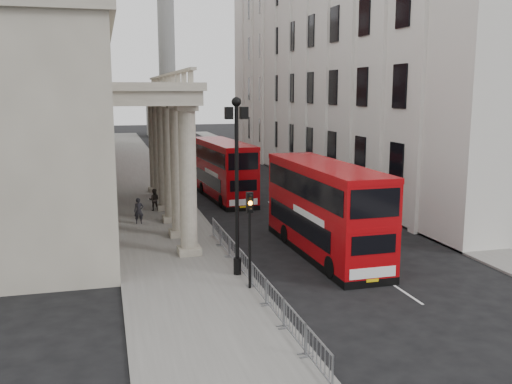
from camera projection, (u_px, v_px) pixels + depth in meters
ground at (274, 306)px, 23.43m from camera, size 260.00×260.00×0.00m
sidewalk_west at (146, 189)px, 51.20m from camera, size 6.00×140.00×0.12m
sidewalk_east at (318, 181)px, 55.39m from camera, size 3.00×140.00×0.12m
kerb at (179, 187)px, 51.94m from camera, size 0.20×140.00×0.14m
portico_building at (39, 133)px, 36.84m from camera, size 9.00×28.00×12.00m
brick_building at (64, 70)px, 64.50m from camera, size 9.00×32.00×22.00m
west_building_far at (76, 83)px, 95.12m from camera, size 9.00×30.00×20.00m
east_building at (337, 52)px, 55.75m from camera, size 8.00×55.00×25.00m
monument_column at (167, 53)px, 109.68m from camera, size 8.00×8.00×54.20m
lamp_post_south at (237, 174)px, 26.22m from camera, size 1.05×0.44×8.32m
lamp_post_mid at (187, 144)px, 41.44m from camera, size 1.05×0.44×8.32m
lamp_post_north at (164, 130)px, 56.67m from camera, size 1.05×0.44×8.32m
traffic_light at (250, 222)px, 24.64m from camera, size 0.28×0.33×4.30m
crowd_barriers at (252, 274)px, 25.34m from camera, size 0.50×18.75×1.10m
bus_near at (324, 207)px, 30.46m from camera, size 2.94×11.43×4.92m
bus_far at (224, 169)px, 46.44m from camera, size 3.32×10.99×4.68m
pedestrian_a at (139, 211)px, 37.24m from camera, size 0.63×0.42×1.70m
pedestrian_b at (154, 200)px, 41.39m from camera, size 0.87×0.74×1.59m
pedestrian_c at (171, 201)px, 41.18m from camera, size 0.78×0.54×1.53m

